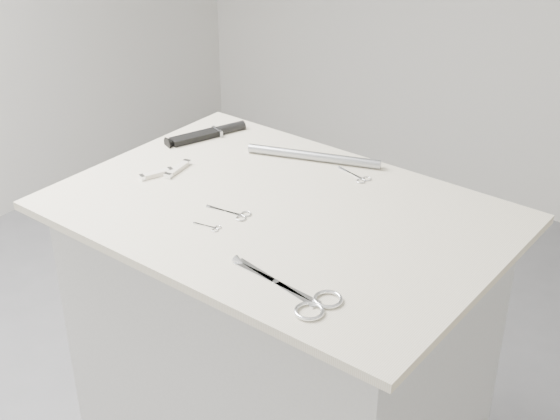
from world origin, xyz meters
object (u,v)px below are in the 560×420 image
Objects in this scene: embroidery_scissors_b at (358,177)px; metal_rail at (313,156)px; pocket_knife_b at (178,169)px; sheathed_knife at (211,133)px; plinth at (280,370)px; large_shears at (303,297)px; embroidery_scissors_a at (235,214)px; pocket_knife_a at (156,174)px; tiny_scissors at (211,227)px.

metal_rail is (-0.14, 0.01, 0.01)m from embroidery_scissors_b.
sheathed_knife is at bearing 9.57° from pocket_knife_b.
pocket_knife_b is at bearing -179.65° from plinth.
large_shears is 1.15× the size of sheathed_knife.
embroidery_scissors_a is at bearing -95.90° from embroidery_scissors_b.
embroidery_scissors_b is at bearing -5.13° from metal_rail.
pocket_knife_a is 0.87× the size of pocket_knife_b.
embroidery_scissors_b is at bearing -32.84° from pocket_knife_a.
metal_rail is (-0.02, 0.41, 0.01)m from tiny_scissors.
embroidery_scissors_a is 0.50× the size of sheathed_knife.
large_shears is 2.32× the size of embroidery_scissors_a.
tiny_scissors is (-0.12, -0.40, -0.00)m from embroidery_scissors_b.
metal_rail is at bearing 130.36° from large_shears.
tiny_scissors is at bearing -90.76° from pocket_knife_a.
metal_rail is at bearing -18.88° from pocket_knife_a.
pocket_knife_a is at bearing 146.77° from pocket_knife_b.
pocket_knife_b is (-0.25, 0.16, 0.00)m from tiny_scissors.
embroidery_scissors_b is 1.53× the size of tiny_scissors.
tiny_scissors is 0.30m from pocket_knife_b.
embroidery_scissors_b reaches higher than plinth.
pocket_knife_b reaches higher than pocket_knife_a.
pocket_knife_a reaches higher than tiny_scissors.
plinth is 0.55m from metal_rail.
large_shears is 2.93× the size of pocket_knife_a.
embroidery_scissors_a is 1.65× the size of tiny_scissors.
large_shears reaches higher than embroidery_scissors_a.
embroidery_scissors_a is (-0.31, 0.16, -0.00)m from large_shears.
embroidery_scissors_b and tiny_scissors have the same top height.
large_shears is 3.81× the size of tiny_scissors.
plinth is 4.15× the size of sheathed_knife.
embroidery_scissors_a is 0.31× the size of metal_rail.
pocket_knife_a reaches higher than plinth.
tiny_scissors is (-0.07, -0.16, 0.47)m from plinth.
plinth is 0.48m from embroidery_scissors_a.
embroidery_scissors_b is (0.05, 0.24, 0.47)m from plinth.
pocket_knife_b is (0.08, -0.21, -0.00)m from sheathed_knife.
metal_rail reaches higher than pocket_knife_b.
pocket_knife_a is (-0.39, -0.29, 0.00)m from embroidery_scissors_b.
metal_rail reaches higher than embroidery_scissors_a.
sheathed_knife is at bearing -162.30° from embroidery_scissors_b.
pocket_knife_a is 0.06m from pocket_knife_b.
large_shears reaches higher than embroidery_scissors_b.
embroidery_scissors_b is 0.46× the size of sheathed_knife.
sheathed_knife is (-0.40, 0.21, 0.48)m from plinth.
embroidery_scissors_b is at bearing 118.17° from large_shears.
large_shears is 0.35m from embroidery_scissors_a.
sheathed_knife is 0.27m from pocket_knife_a.
tiny_scissors is 0.41m from metal_rail.
embroidery_scissors_b is 0.49m from pocket_knife_a.
embroidery_scissors_b is at bearing -66.49° from sheathed_knife.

